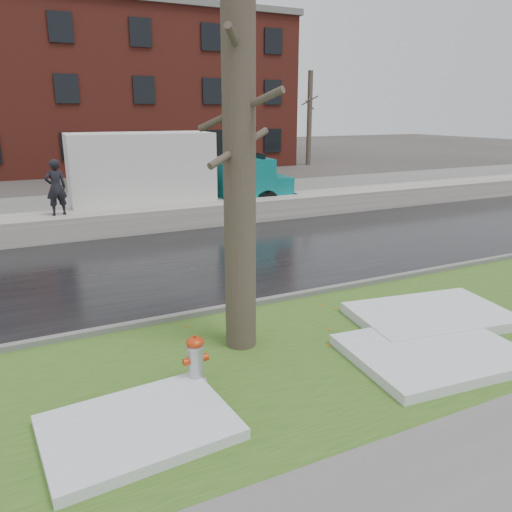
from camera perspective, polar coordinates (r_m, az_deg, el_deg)
name	(u,v)px	position (r m, az deg, el deg)	size (l,w,h in m)	color
ground	(259,329)	(9.08, 0.34, -8.38)	(120.00, 120.00, 0.00)	#47423D
verge	(294,358)	(8.08, 4.39, -11.54)	(60.00, 4.50, 0.04)	#2E531B
road	(181,263)	(13.00, -8.56, -0.79)	(60.00, 7.00, 0.03)	black
parking_lot	(116,208)	(21.05, -15.74, 5.33)	(60.00, 9.00, 0.03)	slate
curb	(236,307)	(9.88, -2.26, -5.83)	(60.00, 0.15, 0.14)	slate
snowbank	(141,219)	(16.85, -13.03, 4.15)	(60.00, 1.60, 0.75)	#B0AAA1
brick_building	(90,93)	(37.83, -18.40, 17.30)	(26.00, 12.00, 10.00)	maroon
bg_tree_right	(309,118)	(37.05, 6.13, 15.46)	(1.40, 1.62, 6.50)	brown
fire_hydrant	(196,359)	(7.18, -6.92, -11.55)	(0.37, 0.32, 0.77)	#A5A7AD
tree	(239,152)	(7.63, -1.92, 11.78)	(1.23, 1.40, 6.25)	brown
box_truck	(169,174)	(18.25, -9.92, 9.23)	(9.28, 2.52, 3.08)	black
worker	(56,187)	(16.17, -21.90, 7.28)	(0.61, 0.40, 1.67)	black
snow_patch_near	(433,352)	(8.50, 19.58, -10.29)	(2.60, 2.00, 0.16)	silver
snow_patch_far	(139,427)	(6.52, -13.27, -18.50)	(2.20, 1.60, 0.14)	silver
snow_patch_side	(431,316)	(9.87, 19.34, -6.45)	(2.80, 1.80, 0.18)	silver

